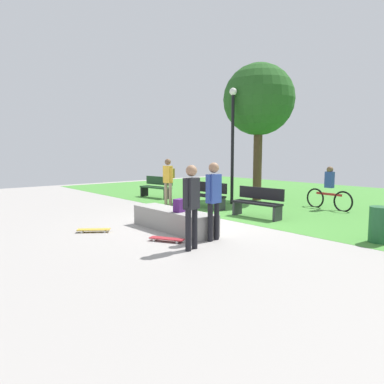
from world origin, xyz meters
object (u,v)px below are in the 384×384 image
(pedestrian_with_backpack, at_px, (168,177))
(trash_bin, at_px, (380,225))
(skateboard_by_ledge, at_px, (167,239))
(park_bench_far_right, at_px, (258,202))
(park_bench_far_left, at_px, (207,195))
(tree_tall_oak, at_px, (259,101))
(concrete_ledge, at_px, (173,220))
(skateboard_spare, at_px, (94,230))
(lamp_post, at_px, (233,135))
(cyclist_on_bicycle, at_px, (329,191))
(skater_watching, at_px, (214,195))
(skater_performing_trick, at_px, (191,200))
(park_bench_by_oak, at_px, (157,187))
(backpack_on_ledge, at_px, (180,205))

(pedestrian_with_backpack, bearing_deg, trash_bin, 1.94)
(skateboard_by_ledge, bearing_deg, park_bench_far_right, 98.43)
(park_bench_far_left, relative_size, tree_tall_oak, 0.30)
(trash_bin, bearing_deg, concrete_ledge, -145.51)
(skateboard_spare, distance_m, lamp_post, 6.79)
(trash_bin, height_order, cyclist_on_bicycle, cyclist_on_bicycle)
(skater_watching, bearing_deg, skater_performing_trick, -72.97)
(park_bench_far_right, height_order, trash_bin, park_bench_far_right)
(park_bench_by_oak, distance_m, trash_bin, 9.61)
(skateboard_by_ledge, height_order, pedestrian_with_backpack, pedestrian_with_backpack)
(cyclist_on_bicycle, bearing_deg, park_bench_by_oak, -157.24)
(skateboard_by_ledge, xyz_separation_m, pedestrian_with_backpack, (-4.34, 3.29, 0.98))
(skateboard_by_ledge, bearing_deg, pedestrian_with_backpack, 142.88)
(skateboard_spare, relative_size, park_bench_by_oak, 0.46)
(concrete_ledge, distance_m, cyclist_on_bicycle, 6.21)
(skateboard_by_ledge, bearing_deg, lamp_post, 119.70)
(skateboard_by_ledge, xyz_separation_m, tree_tall_oak, (-3.11, 6.92, 3.97))
(lamp_post, bearing_deg, tree_tall_oak, 92.16)
(trash_bin, bearing_deg, lamp_post, 163.54)
(skateboard_spare, bearing_deg, park_bench_far_right, 73.85)
(backpack_on_ledge, bearing_deg, lamp_post, -162.21)
(skater_watching, height_order, park_bench_far_right, skater_watching)
(skateboard_spare, xyz_separation_m, trash_bin, (5.04, 4.37, 0.33))
(concrete_ledge, height_order, skater_watching, skater_watching)
(lamp_post, bearing_deg, skater_watching, -50.89)
(concrete_ledge, relative_size, park_bench_far_right, 1.64)
(park_bench_far_left, bearing_deg, trash_bin, -3.64)
(tree_tall_oak, bearing_deg, concrete_ledge, -69.52)
(skateboard_by_ledge, relative_size, skateboard_spare, 1.05)
(park_bench_by_oak, bearing_deg, skateboard_by_ledge, -33.21)
(trash_bin, bearing_deg, skater_performing_trick, -122.35)
(lamp_post, bearing_deg, park_bench_by_oak, -161.91)
(skater_watching, bearing_deg, backpack_on_ledge, -172.89)
(pedestrian_with_backpack, bearing_deg, park_bench_by_oak, 155.91)
(park_bench_far_right, height_order, tree_tall_oak, tree_tall_oak)
(concrete_ledge, bearing_deg, park_bench_by_oak, 148.82)
(skater_performing_trick, bearing_deg, tree_tall_oak, 119.83)
(backpack_on_ledge, xyz_separation_m, park_bench_far_left, (-2.46, 3.18, -0.21))
(concrete_ledge, xyz_separation_m, skater_watching, (1.43, 0.04, 0.77))
(skater_performing_trick, relative_size, park_bench_far_right, 1.07)
(concrete_ledge, distance_m, lamp_post, 5.57)
(park_bench_far_left, bearing_deg, skateboard_spare, -78.16)
(backpack_on_ledge, relative_size, pedestrian_with_backpack, 0.18)
(skater_performing_trick, bearing_deg, lamp_post, 126.13)
(park_bench_by_oak, bearing_deg, park_bench_far_left, -5.15)
(skateboard_by_ledge, bearing_deg, skateboard_spare, -156.72)
(concrete_ledge, xyz_separation_m, skater_performing_trick, (1.70, -0.83, 0.75))
(skateboard_spare, xyz_separation_m, lamp_post, (-1.12, 6.19, 2.57))
(concrete_ledge, relative_size, skater_performing_trick, 1.54)
(park_bench_far_right, height_order, lamp_post, lamp_post)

